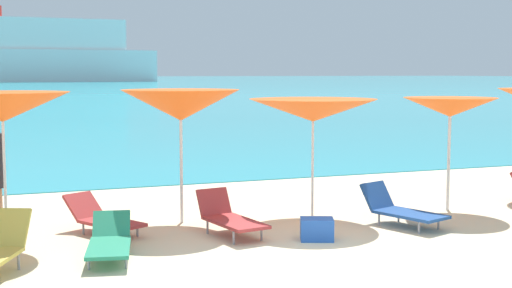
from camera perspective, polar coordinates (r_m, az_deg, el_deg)
The scene contains 11 objects.
ground_plane at distance 19.02m, azimuth -7.95°, elevation -2.47°, with size 50.00×100.00×0.30m, color beige.
umbrella_1 at distance 10.98m, azimuth -19.73°, elevation 2.81°, with size 2.16×2.16×2.28m.
umbrella_2 at distance 12.02m, azimuth -6.08°, elevation 3.11°, with size 2.13×2.13×2.27m.
umbrella_3 at distance 12.40m, azimuth 4.61°, elevation 2.71°, with size 2.39×2.39×2.10m.
umbrella_4 at distance 13.57m, azimuth 15.34°, elevation 2.85°, with size 1.86×1.86×2.10m.
lounge_chair_2 at distance 10.08m, azimuth -11.69°, elevation -7.67°, with size 0.86×1.59×0.54m.
lounge_chair_4 at distance 11.58m, azimuth -12.23°, elevation -5.81°, with size 1.19×1.57×0.59m.
lounge_chair_5 at distance 12.14m, azimuth 11.55°, elevation -5.14°, with size 1.06×1.57×0.67m.
lounge_chair_6 at distance 11.23m, azimuth -2.15°, elevation -5.88°, with size 0.81×1.50×0.67m.
cooler_box at distance 10.96m, azimuth 4.92°, elevation -6.85°, with size 0.50×0.36×0.34m, color blue.
cruise_ship at distance 199.68m, azimuth -17.73°, elevation 6.93°, with size 67.23×11.59×19.86m.
Camera 1 is at (-4.22, -8.35, 2.56)m, focal length 49.75 mm.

